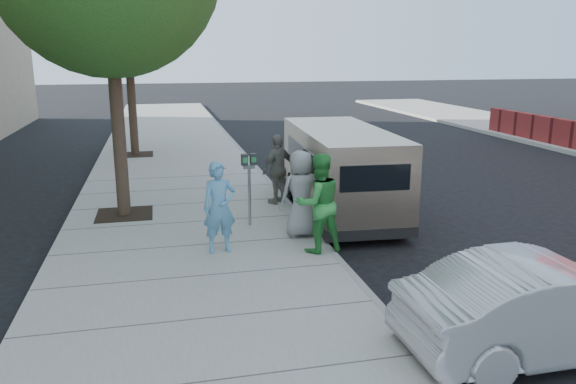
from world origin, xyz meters
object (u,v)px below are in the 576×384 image
at_px(person_green_shirt, 319,203).
at_px(parking_meter, 249,174).
at_px(person_gray_shirt, 301,194).
at_px(person_officer, 219,207).
at_px(van, 340,169).
at_px(sedan, 550,306).
at_px(tree_far, 127,12).
at_px(person_striped_polo, 278,169).

bearing_deg(person_green_shirt, parking_meter, -71.19).
bearing_deg(person_gray_shirt, person_officer, 9.42).
relative_size(parking_meter, van, 0.28).
bearing_deg(sedan, tree_far, 18.97).
distance_m(tree_far, person_officer, 11.28).
height_order(person_officer, person_striped_polo, person_striped_polo).
relative_size(tree_far, parking_meter, 4.36).
bearing_deg(sedan, person_green_shirt, 25.07).
relative_size(van, person_gray_shirt, 3.21).
height_order(van, sedan, van).
height_order(person_gray_shirt, person_striped_polo, person_gray_shirt).
xyz_separation_m(parking_meter, person_officer, (-0.77, -1.43, -0.26)).
distance_m(parking_meter, person_officer, 1.65).
height_order(sedan, person_striped_polo, person_striped_polo).
distance_m(parking_meter, person_striped_polo, 1.86).
xyz_separation_m(person_gray_shirt, person_striped_polo, (0.09, 2.48, -0.02)).
bearing_deg(person_green_shirt, tree_far, -80.97).
bearing_deg(van, parking_meter, -154.24).
xyz_separation_m(van, sedan, (0.56, -6.49, -0.42)).
bearing_deg(person_green_shirt, sedan, 107.39).
relative_size(parking_meter, person_green_shirt, 0.84).
bearing_deg(parking_meter, sedan, -69.25).
xyz_separation_m(tree_far, parking_meter, (2.51, -9.00, -3.65)).
distance_m(tree_far, parking_meter, 10.04).
distance_m(person_green_shirt, person_gray_shirt, 0.92).
xyz_separation_m(tree_far, van, (4.74, -8.09, -3.85)).
height_order(parking_meter, van, van).
bearing_deg(sedan, person_officer, 39.61).
height_order(parking_meter, sedan, parking_meter).
distance_m(tree_far, person_striped_polo, 9.07).
bearing_deg(van, tree_far, 123.76).
height_order(parking_meter, person_officer, person_officer).
height_order(parking_meter, person_green_shirt, person_green_shirt).
distance_m(person_officer, person_striped_polo, 3.47).
distance_m(parking_meter, van, 2.41).
height_order(sedan, person_officer, person_officer).
xyz_separation_m(van, person_gray_shirt, (-1.37, -1.81, -0.05)).
bearing_deg(person_officer, person_gray_shirt, 11.18).
distance_m(van, person_green_shirt, 3.01).
height_order(person_green_shirt, person_striped_polo, person_green_shirt).
bearing_deg(person_striped_polo, person_gray_shirt, 55.16).
bearing_deg(person_green_shirt, van, -123.99).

